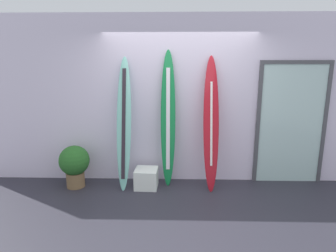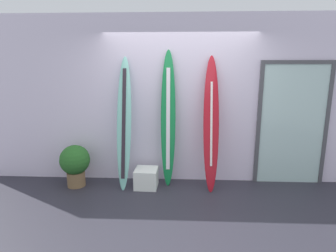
{
  "view_description": "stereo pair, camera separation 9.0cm",
  "coord_description": "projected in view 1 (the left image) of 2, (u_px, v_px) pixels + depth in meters",
  "views": [
    {
      "loc": [
        -0.07,
        -3.45,
        1.99
      ],
      "look_at": [
        -0.19,
        0.95,
        1.02
      ],
      "focal_mm": 29.88,
      "sensor_mm": 36.0,
      "label": 1
    },
    {
      "loc": [
        0.02,
        -3.45,
        1.99
      ],
      "look_at": [
        -0.19,
        0.95,
        1.02
      ],
      "focal_mm": 29.88,
      "sensor_mm": 36.0,
      "label": 2
    }
  ],
  "objects": [
    {
      "name": "ground",
      "position": [
        180.0,
        216.0,
        3.8
      ],
      "size": [
        8.0,
        8.0,
        0.04
      ],
      "primitive_type": "cube",
      "color": "#2B2A34"
    },
    {
      "name": "surfboard_crimson",
      "position": [
        211.0,
        124.0,
        4.45
      ],
      "size": [
        0.25,
        0.52,
        2.14
      ],
      "color": "#AE1421",
      "rests_on": "ground"
    },
    {
      "name": "wall_back",
      "position": [
        179.0,
        100.0,
        4.77
      ],
      "size": [
        7.2,
        0.2,
        2.8
      ],
      "primitive_type": "cube",
      "color": "silver",
      "rests_on": "ground"
    },
    {
      "name": "glass_door",
      "position": [
        291.0,
        121.0,
        4.67
      ],
      "size": [
        1.16,
        0.06,
        2.06
      ],
      "color": "silver",
      "rests_on": "ground"
    },
    {
      "name": "surfboard_emerald",
      "position": [
        168.0,
        121.0,
        4.57
      ],
      "size": [
        0.24,
        0.28,
        2.23
      ],
      "color": "#157C3D",
      "rests_on": "ground"
    },
    {
      "name": "display_block_left",
      "position": [
        146.0,
        178.0,
        4.61
      ],
      "size": [
        0.38,
        0.38,
        0.32
      ],
      "color": "white",
      "rests_on": "ground"
    },
    {
      "name": "surfboard_seafoam",
      "position": [
        124.0,
        124.0,
        4.49
      ],
      "size": [
        0.25,
        0.52,
        2.13
      ],
      "color": "#7AC7B6",
      "rests_on": "ground"
    },
    {
      "name": "potted_plant",
      "position": [
        74.0,
        163.0,
        4.58
      ],
      "size": [
        0.49,
        0.49,
        0.7
      ],
      "color": "brown",
      "rests_on": "ground"
    }
  ]
}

